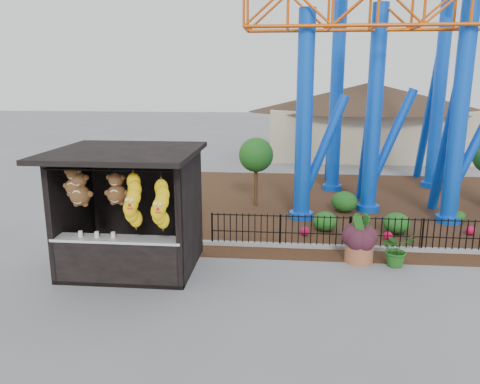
# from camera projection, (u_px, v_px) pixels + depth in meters

# --- Properties ---
(ground) EXTENTS (120.00, 120.00, 0.00)m
(ground) POSITION_uv_depth(u_px,v_px,m) (244.00, 291.00, 10.84)
(ground) COLOR slate
(ground) RESTS_ON ground
(mulch_bed) EXTENTS (18.00, 12.00, 0.02)m
(mulch_bed) POSITION_uv_depth(u_px,v_px,m) (364.00, 205.00, 18.20)
(mulch_bed) COLOR #331E11
(mulch_bed) RESTS_ON ground
(curb) EXTENTS (18.00, 0.18, 0.12)m
(curb) POSITION_uv_depth(u_px,v_px,m) (392.00, 249.00, 13.35)
(curb) COLOR gray
(curb) RESTS_ON ground
(prize_booth) EXTENTS (3.50, 3.40, 3.12)m
(prize_booth) POSITION_uv_depth(u_px,v_px,m) (128.00, 213.00, 11.64)
(prize_booth) COLOR black
(prize_booth) RESTS_ON ground
(picket_fence) EXTENTS (12.20, 0.06, 1.00)m
(picket_fence) POSITION_uv_depth(u_px,v_px,m) (426.00, 235.00, 13.17)
(picket_fence) COLOR black
(picket_fence) RESTS_ON ground
(roller_coaster) EXTENTS (11.00, 6.37, 10.82)m
(roller_coaster) POSITION_uv_depth(u_px,v_px,m) (406.00, 32.00, 16.81)
(roller_coaster) COLOR blue
(roller_coaster) RESTS_ON ground
(terracotta_planter) EXTENTS (0.76, 0.76, 0.59)m
(terracotta_planter) POSITION_uv_depth(u_px,v_px,m) (359.00, 251.00, 12.53)
(terracotta_planter) COLOR #9C5838
(terracotta_planter) RESTS_ON ground
(planter_foliage) EXTENTS (0.70, 0.70, 0.64)m
(planter_foliage) POSITION_uv_depth(u_px,v_px,m) (360.00, 230.00, 12.38)
(planter_foliage) COLOR #33141E
(planter_foliage) RESTS_ON terracotta_planter
(potted_plant) EXTENTS (1.02, 0.95, 0.92)m
(potted_plant) POSITION_uv_depth(u_px,v_px,m) (397.00, 249.00, 12.22)
(potted_plant) COLOR #285519
(potted_plant) RESTS_ON ground
(landscaping) EXTENTS (8.21, 3.76, 0.76)m
(landscaping) POSITION_uv_depth(u_px,v_px,m) (372.00, 214.00, 15.82)
(landscaping) COLOR #194D16
(landscaping) RESTS_ON mulch_bed
(pavilion) EXTENTS (15.00, 15.00, 4.80)m
(pavilion) POSITION_uv_depth(u_px,v_px,m) (369.00, 108.00, 28.91)
(pavilion) COLOR #BFAD8C
(pavilion) RESTS_ON ground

